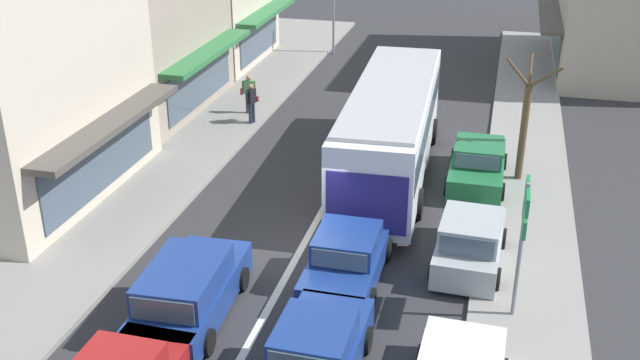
% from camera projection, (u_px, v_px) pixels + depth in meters
% --- Properties ---
extents(ground_plane, '(140.00, 140.00, 0.00)m').
position_uv_depth(ground_plane, '(299.00, 252.00, 21.03)').
color(ground_plane, '#2D2D30').
extents(lane_centre_line, '(0.20, 28.00, 0.01)m').
position_uv_depth(lane_centre_line, '(332.00, 193.00, 24.55)').
color(lane_centre_line, silver).
rests_on(lane_centre_line, ground).
extents(sidewalk_left, '(5.20, 44.00, 0.14)m').
position_uv_depth(sidewalk_left, '(167.00, 149.00, 27.80)').
color(sidewalk_left, gray).
rests_on(sidewalk_left, ground).
extents(kerb_right, '(2.80, 44.00, 0.12)m').
position_uv_depth(kerb_right, '(527.00, 186.00, 24.91)').
color(kerb_right, gray).
rests_on(kerb_right, ground).
extents(shopfront_mid_block, '(7.27, 8.02, 7.09)m').
position_uv_depth(shopfront_mid_block, '(126.00, 27.00, 30.75)').
color(shopfront_mid_block, gray).
rests_on(shopfront_mid_block, ground).
extents(city_bus, '(3.05, 10.95, 3.23)m').
position_uv_depth(city_bus, '(391.00, 124.00, 25.01)').
color(city_bus, silver).
rests_on(city_bus, ground).
extents(sedan_queue_far_back, '(1.90, 4.20, 1.47)m').
position_uv_depth(sedan_queue_far_back, '(347.00, 258.00, 19.44)').
color(sedan_queue_far_back, navy).
rests_on(sedan_queue_far_back, ground).
extents(wagon_adjacent_lane_lead, '(2.10, 4.58, 1.58)m').
position_uv_depth(wagon_adjacent_lane_lead, '(189.00, 291.00, 17.86)').
color(wagon_adjacent_lane_lead, navy).
rests_on(wagon_adjacent_lane_lead, ground).
extents(sedan_behind_bus_mid, '(1.94, 4.22, 1.47)m').
position_uv_depth(sedan_behind_bus_mid, '(315.00, 356.00, 15.78)').
color(sedan_behind_bus_mid, navy).
rests_on(sedan_behind_bus_mid, ground).
extents(parked_hatchback_kerb_second, '(1.93, 3.76, 1.54)m').
position_uv_depth(parked_hatchback_kerb_second, '(470.00, 242.00, 20.10)').
color(parked_hatchback_kerb_second, '#9EA3A8').
rests_on(parked_hatchback_kerb_second, ground).
extents(parked_sedan_kerb_third, '(1.90, 4.20, 1.47)m').
position_uv_depth(parked_sedan_kerb_third, '(478.00, 165.00, 25.00)').
color(parked_sedan_kerb_third, '#1E6638').
rests_on(parked_sedan_kerb_third, ground).
extents(traffic_light_downstreet, '(0.32, 0.24, 4.20)m').
position_uv_depth(traffic_light_downstreet, '(334.00, 1.00, 39.04)').
color(traffic_light_downstreet, gray).
rests_on(traffic_light_downstreet, ground).
extents(directional_road_sign, '(0.10, 1.40, 3.60)m').
position_uv_depth(directional_road_sign, '(524.00, 219.00, 17.01)').
color(directional_road_sign, gray).
rests_on(directional_road_sign, ground).
extents(street_tree_right, '(1.80, 1.56, 4.25)m').
position_uv_depth(street_tree_right, '(525.00, 124.00, 24.52)').
color(street_tree_right, brown).
rests_on(street_tree_right, ground).
extents(pedestrian_with_handbag_near, '(0.65, 0.39, 1.63)m').
position_uv_depth(pedestrian_with_handbag_near, '(249.00, 92.00, 30.87)').
color(pedestrian_with_handbag_near, '#333338').
rests_on(pedestrian_with_handbag_near, sidewalk_left).
extents(pedestrian_browsing_midblock, '(0.40, 0.65, 1.63)m').
position_uv_depth(pedestrian_browsing_midblock, '(252.00, 101.00, 29.79)').
color(pedestrian_browsing_midblock, '#232838').
rests_on(pedestrian_browsing_midblock, sidewalk_left).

